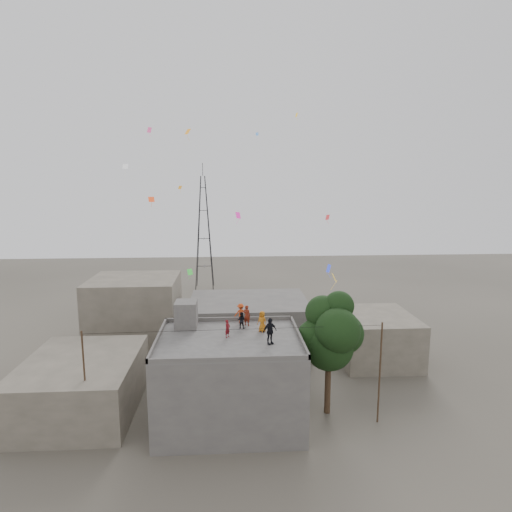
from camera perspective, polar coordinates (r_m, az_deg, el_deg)
The scene contains 18 objects.
ground at distance 33.05m, azimuth -3.49°, elevation -20.89°, with size 140.00×140.00×0.00m, color #454139.
main_building at distance 31.61m, azimuth -3.54°, elevation -16.12°, with size 10.00×8.00×6.10m.
parapet at distance 30.36m, azimuth -3.61°, elevation -10.67°, with size 10.00×8.00×0.30m.
stair_head_box at distance 32.72m, azimuth -9.29°, elevation -7.70°, with size 1.60×1.80×2.00m, color #514E4C.
neighbor_west at distance 35.64m, azimuth -22.22°, elevation -15.62°, with size 8.00×10.00×4.00m, color #5A5447.
neighbor_north at distance 44.86m, azimuth -0.97°, elevation -8.94°, with size 12.00×9.00×5.00m, color #514E4C.
neighbor_northwest at distance 47.51m, azimuth -15.82°, elevation -6.99°, with size 9.00×8.00×7.00m, color #5A5447.
neighbor_east at distance 43.43m, azimuth 15.58°, elevation -10.36°, with size 7.00×8.00×4.40m, color #5A5447.
tree at distance 31.81m, azimuth 10.00°, elevation -10.12°, with size 4.90×4.60×9.10m.
utility_line at distance 30.15m, azimuth -2.57°, elevation -15.81°, with size 20.12×0.62×7.40m.
transmission_tower at distance 69.04m, azimuth -6.97°, elevation 3.12°, with size 2.97×2.97×20.01m.
person_red_adult at distance 32.78m, azimuth -1.23°, elevation -7.92°, with size 0.58×0.38×1.59m, color maroon.
person_orange_child at distance 31.51m, azimuth 0.82°, elevation -8.71°, with size 0.75×0.49×1.53m, color #BD6915.
person_dark_child at distance 32.27m, azimuth -1.97°, elevation -8.54°, with size 0.60×0.47×1.24m, color black.
person_dark_adult at distance 29.11m, azimuth 1.86°, elevation -9.98°, with size 1.06×0.44×1.81m, color black.
person_orange_adult at distance 33.39m, azimuth -2.05°, elevation -7.63°, with size 0.99×0.57×1.54m, color #C84116.
person_red_child at distance 30.45m, azimuth -3.82°, elevation -9.64°, with size 0.46×0.30×1.27m, color maroon.
kites at distance 34.44m, azimuth -1.85°, elevation 6.79°, with size 18.07×19.28×12.97m.
Camera 1 is at (0.10, -28.49, 16.75)m, focal length 30.00 mm.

